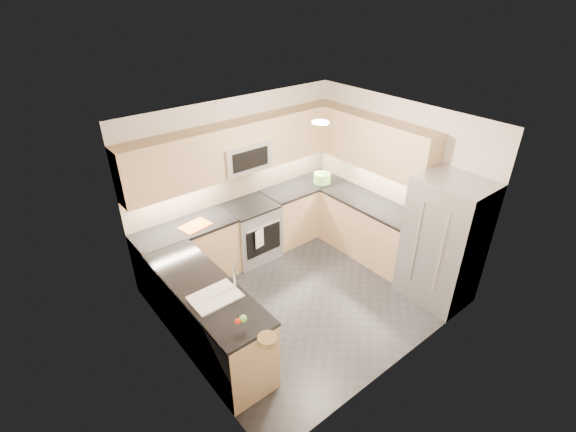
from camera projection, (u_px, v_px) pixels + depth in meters
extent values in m
cube|color=#25252A|center=(303.00, 295.00, 5.96)|extent=(3.60, 3.20, 0.00)
cube|color=beige|center=(307.00, 125.00, 4.72)|extent=(3.60, 3.20, 0.02)
cube|color=beige|center=(237.00, 179.00, 6.42)|extent=(3.60, 0.02, 2.50)
cube|color=beige|center=(408.00, 281.00, 4.26)|extent=(3.60, 0.02, 2.50)
cube|color=beige|center=(176.00, 274.00, 4.36)|extent=(0.02, 3.20, 2.50)
cube|color=beige|center=(395.00, 182.00, 6.33)|extent=(0.02, 3.20, 2.50)
cube|color=tan|center=(188.00, 256.00, 6.02)|extent=(1.42, 0.60, 0.90)
cube|color=tan|center=(302.00, 210.00, 7.21)|extent=(1.42, 0.60, 0.90)
cube|color=tan|center=(369.00, 229.00, 6.66)|extent=(0.60, 1.70, 0.90)
cube|color=tan|center=(208.00, 318.00, 4.92)|extent=(0.60, 2.00, 0.90)
cube|color=black|center=(184.00, 228.00, 5.79)|extent=(1.42, 0.63, 0.04)
cube|color=black|center=(303.00, 186.00, 6.98)|extent=(1.42, 0.63, 0.04)
cube|color=black|center=(372.00, 204.00, 6.43)|extent=(0.63, 1.70, 0.04)
cube|color=black|center=(204.00, 287.00, 4.69)|extent=(0.63, 2.00, 0.04)
cube|color=tan|center=(241.00, 147.00, 6.02)|extent=(3.60, 0.35, 0.75)
cube|color=tan|center=(377.00, 144.00, 6.13)|extent=(0.35, 1.95, 0.75)
cube|color=tan|center=(237.00, 182.00, 6.45)|extent=(3.60, 0.01, 0.51)
cube|color=tan|center=(371.00, 176.00, 6.65)|extent=(0.01, 2.30, 0.51)
cube|color=#AAADB2|center=(251.00, 231.00, 6.60)|extent=(0.76, 0.65, 0.91)
cube|color=black|center=(250.00, 206.00, 6.37)|extent=(0.76, 0.65, 0.03)
cube|color=black|center=(264.00, 241.00, 6.38)|extent=(0.62, 0.02, 0.45)
cylinder|color=#B2B5BA|center=(264.00, 226.00, 6.23)|extent=(0.60, 0.02, 0.02)
cube|color=#ACAEB4|center=(243.00, 155.00, 6.06)|extent=(0.76, 0.40, 0.40)
cube|color=black|center=(251.00, 160.00, 5.92)|extent=(0.60, 0.01, 0.28)
cube|color=#9A9CA2|center=(444.00, 242.00, 5.53)|extent=(0.70, 0.90, 1.80)
cylinder|color=#B2B5BA|center=(440.00, 255.00, 5.18)|extent=(0.02, 0.02, 1.20)
cylinder|color=#B2B5BA|center=(416.00, 243.00, 5.43)|extent=(0.02, 0.02, 1.20)
cube|color=white|center=(216.00, 302.00, 4.54)|extent=(0.52, 0.38, 0.16)
cylinder|color=silver|center=(235.00, 278.00, 4.58)|extent=(0.03, 0.03, 0.28)
cylinder|color=#78C253|center=(322.00, 178.00, 7.00)|extent=(0.34, 0.34, 0.16)
cube|color=orange|center=(195.00, 226.00, 5.80)|extent=(0.45, 0.35, 0.01)
cylinder|color=olive|center=(267.00, 340.00, 3.94)|extent=(0.25, 0.25, 0.07)
sphere|color=red|center=(238.00, 321.00, 4.04)|extent=(0.06, 0.06, 0.06)
sphere|color=#75C755|center=(243.00, 319.00, 4.07)|extent=(0.08, 0.08, 0.08)
cube|color=white|center=(260.00, 238.00, 6.25)|extent=(0.16, 0.04, 0.30)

